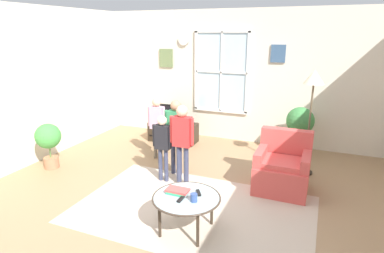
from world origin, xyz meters
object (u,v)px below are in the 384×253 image
(coffee_table, at_px, (186,199))
(floor_lamp, at_px, (313,88))
(book_stack, at_px, (178,191))
(person_green_shirt, at_px, (176,129))
(television, at_px, (173,114))
(person_red_shirt, at_px, (182,136))
(person_black_shirt, at_px, (163,141))
(potted_plant_corner, at_px, (48,140))
(person_pink_shirt, at_px, (157,121))
(remote_near_cup, at_px, (199,193))
(tv_stand, at_px, (173,132))
(cup, at_px, (194,198))
(potted_plant_by_window, at_px, (300,126))
(remote_near_books, at_px, (181,199))
(armchair, at_px, (282,169))

(coffee_table, xyz_separation_m, floor_lamp, (1.18, 2.26, 1.03))
(book_stack, relative_size, person_green_shirt, 0.22)
(television, xyz_separation_m, person_red_shirt, (1.03, -1.81, 0.17))
(book_stack, bearing_deg, person_green_shirt, 115.62)
(person_red_shirt, xyz_separation_m, person_black_shirt, (-0.34, 0.01, -0.12))
(person_red_shirt, height_order, potted_plant_corner, person_red_shirt)
(person_green_shirt, bearing_deg, floor_lamp, 23.51)
(coffee_table, bearing_deg, book_stack, 159.92)
(book_stack, relative_size, potted_plant_corner, 0.34)
(person_pink_shirt, bearing_deg, remote_near_cup, -49.69)
(remote_near_cup, relative_size, person_pink_shirt, 0.12)
(tv_stand, xyz_separation_m, cup, (1.68, -2.95, 0.28))
(person_pink_shirt, distance_m, person_red_shirt, 1.20)
(coffee_table, xyz_separation_m, potted_plant_by_window, (1.00, 3.05, 0.18))
(television, bearing_deg, cup, -60.37)
(person_red_shirt, bearing_deg, coffee_table, -63.75)
(remote_near_cup, distance_m, person_red_shirt, 1.19)
(coffee_table, height_order, remote_near_books, remote_near_books)
(television, height_order, remote_near_cup, television)
(television, distance_m, floor_lamp, 2.93)
(tv_stand, relative_size, floor_lamp, 0.59)
(tv_stand, bearing_deg, potted_plant_corner, -122.83)
(remote_near_books, xyz_separation_m, person_pink_shirt, (-1.37, 1.99, 0.27))
(television, height_order, remote_near_books, television)
(person_pink_shirt, bearing_deg, potted_plant_by_window, 25.60)
(person_green_shirt, bearing_deg, person_red_shirt, -52.06)
(person_black_shirt, xyz_separation_m, potted_plant_by_window, (1.87, 1.96, -0.07))
(tv_stand, relative_size, remote_near_books, 7.32)
(cup, bearing_deg, remote_near_cup, 95.18)
(coffee_table, relative_size, book_stack, 2.97)
(television, xyz_separation_m, person_black_shirt, (0.69, -1.80, 0.05))
(tv_stand, relative_size, coffee_table, 1.27)
(remote_near_books, relative_size, floor_lamp, 0.08)
(potted_plant_by_window, bearing_deg, potted_plant_corner, -150.09)
(person_red_shirt, xyz_separation_m, potted_plant_by_window, (1.53, 1.97, -0.20))
(remote_near_cup, bearing_deg, potted_plant_by_window, 72.92)
(remote_near_books, relative_size, potted_plant_by_window, 0.15)
(tv_stand, relative_size, armchair, 1.18)
(armchair, height_order, potted_plant_by_window, potted_plant_by_window)
(remote_near_books, bearing_deg, tv_stand, 117.14)
(person_pink_shirt, xyz_separation_m, person_green_shirt, (0.61, -0.50, 0.07))
(book_stack, height_order, potted_plant_by_window, potted_plant_by_window)
(television, xyz_separation_m, potted_plant_corner, (-1.35, -2.09, -0.10))
(book_stack, height_order, potted_plant_corner, potted_plant_corner)
(television, distance_m, person_black_shirt, 1.93)
(book_stack, bearing_deg, remote_near_books, -52.66)
(remote_near_cup, bearing_deg, tv_stand, 121.01)
(coffee_table, height_order, floor_lamp, floor_lamp)
(remote_near_cup, xyz_separation_m, floor_lamp, (1.08, 2.13, 0.99))
(tv_stand, distance_m, floor_lamp, 3.07)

